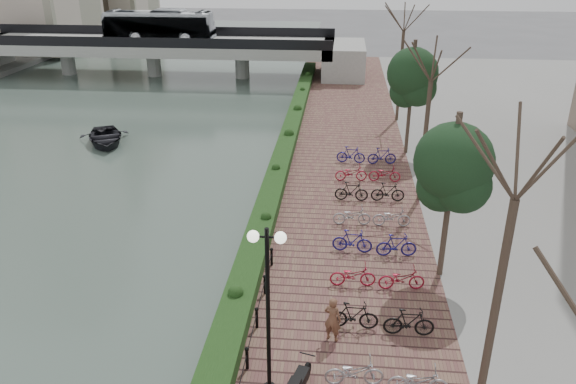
# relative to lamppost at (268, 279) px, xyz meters

# --- Properties ---
(river_water) EXTENTS (30.00, 130.00, 0.02)m
(river_water) POSITION_rel_lamppost_xyz_m (-17.17, 22.77, -4.23)
(river_water) COLOR #425349
(river_water) RESTS_ON ground
(promenade) EXTENTS (8.00, 75.00, 0.50)m
(promenade) POSITION_rel_lamppost_xyz_m (1.83, 15.27, -3.99)
(promenade) COLOR brown
(promenade) RESTS_ON ground
(hedge) EXTENTS (1.10, 56.00, 0.60)m
(hedge) POSITION_rel_lamppost_xyz_m (-1.57, 17.77, -3.44)
(hedge) COLOR black
(hedge) RESTS_ON promenade
(chain_fence) EXTENTS (0.10, 14.10, 0.70)m
(chain_fence) POSITION_rel_lamppost_xyz_m (-0.77, -0.23, -3.39)
(chain_fence) COLOR black
(chain_fence) RESTS_ON promenade
(lamppost) EXTENTS (1.02, 0.32, 5.23)m
(lamppost) POSITION_rel_lamppost_xyz_m (0.00, 0.00, 0.00)
(lamppost) COLOR black
(lamppost) RESTS_ON promenade
(motorcycle) EXTENTS (0.87, 1.60, 0.95)m
(motorcycle) POSITION_rel_lamppost_xyz_m (0.88, -0.14, -3.26)
(motorcycle) COLOR black
(motorcycle) RESTS_ON promenade
(pedestrian) EXTENTS (0.68, 0.57, 1.59)m
(pedestrian) POSITION_rel_lamppost_xyz_m (1.75, 2.40, -2.94)
(pedestrian) COLOR brown
(pedestrian) RESTS_ON promenade
(bicycle_parking) EXTENTS (2.40, 19.89, 1.00)m
(bicycle_parking) POSITION_rel_lamppost_xyz_m (3.33, 9.30, -3.26)
(bicycle_parking) COLOR #9D9DA2
(bicycle_parking) RESTS_ON promenade
(street_trees) EXTENTS (3.20, 37.12, 6.80)m
(street_trees) POSITION_rel_lamppost_xyz_m (5.83, 10.46, -0.55)
(street_trees) COLOR #372C20
(street_trees) RESTS_ON promenade
(bridge) EXTENTS (36.00, 10.77, 6.50)m
(bridge) POSITION_rel_lamppost_xyz_m (-16.99, 42.77, -0.87)
(bridge) COLOR gray
(bridge) RESTS_ON ground
(boat) EXTENTS (4.90, 5.53, 0.95)m
(boat) POSITION_rel_lamppost_xyz_m (-13.83, 21.82, -3.74)
(boat) COLOR black
(boat) RESTS_ON river_water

